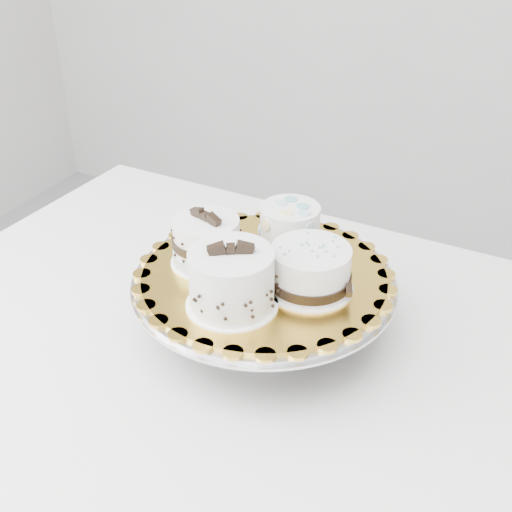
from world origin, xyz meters
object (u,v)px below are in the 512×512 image
at_px(table, 277,388).
at_px(cake_swirl, 231,281).
at_px(cake_dots, 290,226).
at_px(cake_board, 264,275).
at_px(cake_ribbon, 311,270).
at_px(cake_stand, 264,294).
at_px(cake_banded, 207,243).

distance_m(table, cake_swirl, 0.23).
height_order(cake_swirl, cake_dots, cake_swirl).
xyz_separation_m(cake_board, cake_ribbon, (0.07, -0.01, 0.03)).
bearing_deg(cake_swirl, cake_dots, 56.40).
bearing_deg(cake_board, cake_stand, -75.96).
relative_size(table, cake_swirl, 8.46).
bearing_deg(cake_dots, cake_stand, -107.99).
height_order(cake_board, cake_dots, cake_dots).
xyz_separation_m(table, cake_swirl, (-0.04, -0.06, 0.22)).
xyz_separation_m(table, cake_stand, (-0.04, 0.03, 0.14)).
distance_m(table, cake_board, 0.18).
bearing_deg(cake_banded, cake_swirl, -25.57).
distance_m(cake_banded, cake_ribbon, 0.16).
height_order(cake_banded, cake_ribbon, cake_banded).
relative_size(cake_stand, cake_banded, 3.15).
distance_m(cake_stand, cake_banded, 0.11).
relative_size(cake_stand, cake_dots, 3.40).
distance_m(table, cake_dots, 0.25).
height_order(table, cake_ribbon, cake_ribbon).
distance_m(cake_board, cake_dots, 0.09).
distance_m(cake_banded, cake_dots, 0.13).
bearing_deg(cake_stand, cake_banded, -173.97).
relative_size(table, cake_ribbon, 9.01).
xyz_separation_m(cake_swirl, cake_dots, (0.01, 0.17, -0.00)).
bearing_deg(cake_board, cake_dots, 88.66).
bearing_deg(cake_dots, cake_ribbon, -69.04).
height_order(cake_swirl, cake_ribbon, cake_swirl).
distance_m(table, cake_stand, 0.15).
bearing_deg(cake_ribbon, cake_dots, 104.08).
bearing_deg(cake_stand, cake_swirl, -93.69).
height_order(table, cake_board, cake_board).
height_order(cake_stand, cake_banded, cake_banded).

